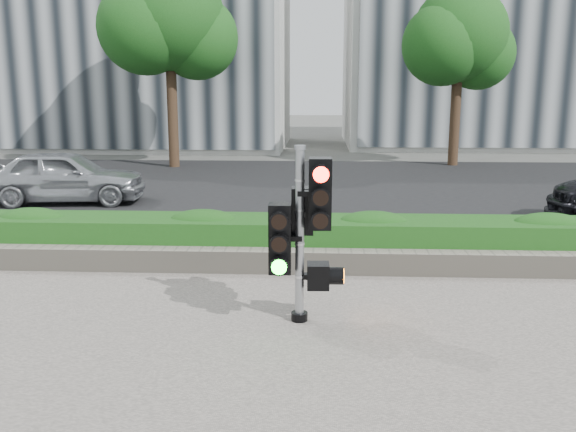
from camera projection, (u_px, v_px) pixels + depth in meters
The scene contains 10 objects.
ground at pixel (265, 320), 7.29m from camera, with size 120.00×120.00×0.00m, color #51514C.
road at pixel (296, 188), 17.07m from camera, with size 60.00×13.00×0.02m, color black.
curb at pixel (281, 248), 10.36m from camera, with size 60.00×0.25×0.12m, color gray.
stone_wall at pixel (276, 261), 9.11m from camera, with size 12.00×0.32×0.34m, color gray.
hedge at pixel (278, 239), 9.71m from camera, with size 12.00×1.00×0.68m, color #328228.
building_right at pixel (531, 21), 29.97m from camera, with size 18.00×10.00×12.00m, color #B7B7B2.
tree_left at pixel (169, 20), 20.72m from camera, with size 4.61×4.03×7.34m.
tree_right at pixel (459, 38), 21.31m from camera, with size 4.10×3.58×6.53m.
traffic_signal at pixel (302, 226), 7.01m from camera, with size 0.72×0.53×2.07m.
car_silver at pixel (65, 176), 14.64m from camera, with size 1.52×3.78×1.29m, color #ACAEB3.
Camera 1 is at (0.63, -6.86, 2.71)m, focal length 38.00 mm.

